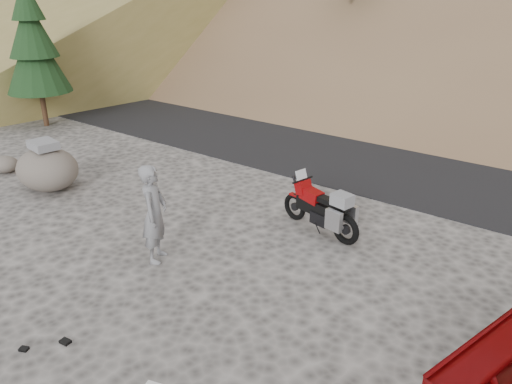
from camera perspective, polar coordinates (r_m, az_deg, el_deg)
ground at (r=9.05m, az=-10.34°, el=-10.00°), size 140.00×140.00×0.00m
road at (r=15.88m, az=14.04°, el=4.45°), size 120.00×7.00×0.05m
conifer_verge at (r=19.37m, az=-24.13°, el=15.24°), size 2.20×2.20×5.04m
motorcycle at (r=10.36m, az=7.68°, el=-2.01°), size 2.04×0.84×1.23m
man at (r=9.75m, az=-11.09°, el=-7.46°), size 0.73×0.82×1.89m
boulder at (r=13.49m, az=-22.74°, el=2.48°), size 2.03×1.89×1.25m
small_rock at (r=15.34m, az=-26.78°, el=2.84°), size 0.78×0.71×0.45m
gear_glove_a at (r=8.08m, az=-20.96°, el=-15.67°), size 0.17×0.13×0.04m
gear_glove_b at (r=8.17m, az=-25.00°, el=-15.95°), size 0.15×0.14×0.04m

